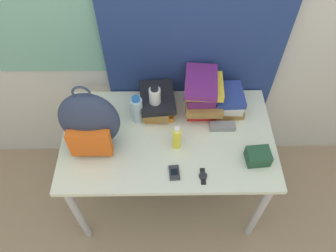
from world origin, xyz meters
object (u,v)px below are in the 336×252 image
(book_stack_right, at_px, (228,100))
(sunglasses_case, at_px, (222,126))
(sports_bottle, at_px, (155,102))
(wristwatch, at_px, (203,176))
(book_stack_center, at_px, (202,94))
(water_bottle, at_px, (137,109))
(book_stack_left, at_px, (158,102))
(cell_phone, at_px, (174,173))
(backpack, at_px, (90,123))
(camera_pouch, at_px, (258,156))
(sunscreen_bottle, at_px, (177,138))

(book_stack_right, height_order, sunglasses_case, book_stack_right)
(sports_bottle, height_order, wristwatch, sports_bottle)
(book_stack_center, relative_size, water_bottle, 1.54)
(book_stack_right, relative_size, sunglasses_case, 1.52)
(book_stack_left, bearing_deg, book_stack_right, 0.32)
(book_stack_center, distance_m, cell_phone, 0.51)
(backpack, relative_size, water_bottle, 2.38)
(book_stack_right, bearing_deg, sunglasses_case, -105.27)
(cell_phone, distance_m, sunglasses_case, 0.43)
(book_stack_left, xyz_separation_m, wristwatch, (0.25, -0.49, -0.06))
(sunglasses_case, bearing_deg, camera_pouch, -53.43)
(book_stack_left, distance_m, book_stack_center, 0.28)
(book_stack_left, bearing_deg, sunscreen_bottle, -69.07)
(backpack, bearing_deg, wristwatch, -20.59)
(backpack, relative_size, wristwatch, 4.61)
(backpack, distance_m, wristwatch, 0.68)
(book_stack_left, bearing_deg, sports_bottle, -107.43)
(sports_bottle, relative_size, cell_phone, 2.64)
(book_stack_left, distance_m, sports_bottle, 0.07)
(book_stack_left, height_order, sunscreen_bottle, sunscreen_bottle)
(cell_phone, relative_size, wristwatch, 0.91)
(camera_pouch, bearing_deg, sunscreen_bottle, 167.15)
(sunscreen_bottle, xyz_separation_m, wristwatch, (0.14, -0.20, -0.07))
(cell_phone, bearing_deg, book_stack_center, 69.25)
(book_stack_right, relative_size, wristwatch, 2.27)
(book_stack_center, height_order, sunscreen_bottle, book_stack_center)
(backpack, xyz_separation_m, sunglasses_case, (0.75, 0.10, -0.17))
(backpack, xyz_separation_m, camera_pouch, (0.92, -0.13, -0.15))
(wristwatch, bearing_deg, water_bottle, 132.37)
(backpack, height_order, book_stack_left, backpack)
(book_stack_center, height_order, sports_bottle, book_stack_center)
(water_bottle, height_order, camera_pouch, water_bottle)
(sunglasses_case, xyz_separation_m, camera_pouch, (0.17, -0.23, 0.02))
(water_bottle, relative_size, sunscreen_bottle, 1.14)
(book_stack_left, height_order, sunglasses_case, book_stack_left)
(book_stack_center, bearing_deg, backpack, -157.65)
(water_bottle, bearing_deg, sunglasses_case, -8.68)
(sunscreen_bottle, relative_size, cell_phone, 1.86)
(book_stack_center, bearing_deg, book_stack_left, -180.00)
(camera_pouch, bearing_deg, cell_phone, -170.28)
(wristwatch, bearing_deg, book_stack_right, 69.21)
(book_stack_left, distance_m, cell_phone, 0.48)
(book_stack_left, bearing_deg, backpack, -144.37)
(backpack, relative_size, sports_bottle, 1.91)
(sports_bottle, height_order, sunglasses_case, sports_bottle)
(camera_pouch, bearing_deg, sports_bottle, 149.08)
(sports_bottle, bearing_deg, water_bottle, -161.25)
(sunscreen_bottle, bearing_deg, backpack, 176.80)
(water_bottle, distance_m, sunscreen_bottle, 0.31)
(book_stack_right, xyz_separation_m, sports_bottle, (-0.45, -0.05, 0.05))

